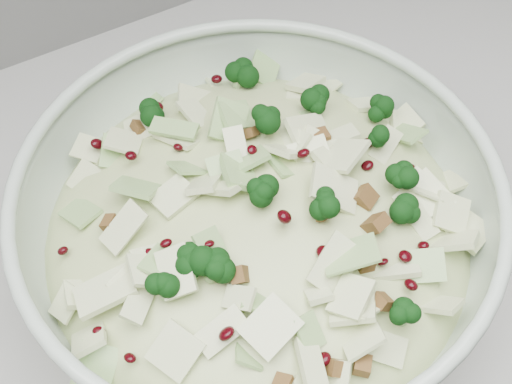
% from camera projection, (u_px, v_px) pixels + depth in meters
% --- Properties ---
extents(counter, '(3.60, 0.60, 0.90)m').
position_uv_depth(counter, '(471.00, 247.00, 1.17)').
color(counter, '#AFAFAA').
rests_on(counter, floor).
extents(mixing_bowl, '(0.44, 0.44, 0.15)m').
position_uv_depth(mixing_bowl, '(258.00, 237.00, 0.56)').
color(mixing_bowl, '#AEC0B0').
rests_on(mixing_bowl, counter).
extents(salad, '(0.39, 0.39, 0.15)m').
position_uv_depth(salad, '(258.00, 220.00, 0.54)').
color(salad, '#C1C889').
rests_on(salad, mixing_bowl).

